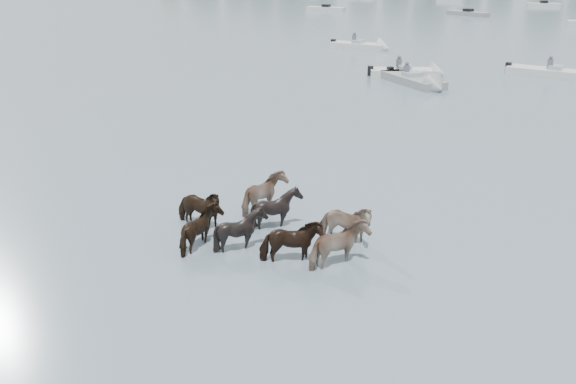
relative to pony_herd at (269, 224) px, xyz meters
The scene contains 6 objects.
ground 0.74m from the pony_herd, 12.43° to the left, with size 400.00×400.00×0.00m, color slate.
pony_herd is the anchor object (origin of this frame).
motorboat_a 25.99m from the pony_herd, 102.09° to the left, with size 4.96×3.76×1.92m.
motorboat_b 22.89m from the pony_herd, 100.29° to the left, with size 5.35×4.37×1.92m.
motorboat_c 30.13m from the pony_herd, 84.21° to the left, with size 6.59×1.77×1.92m.
motorboat_f 37.16m from the pony_herd, 110.84° to the left, with size 5.16×1.99×1.92m.
Camera 1 is at (8.21, -13.33, 7.48)m, focal length 39.18 mm.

